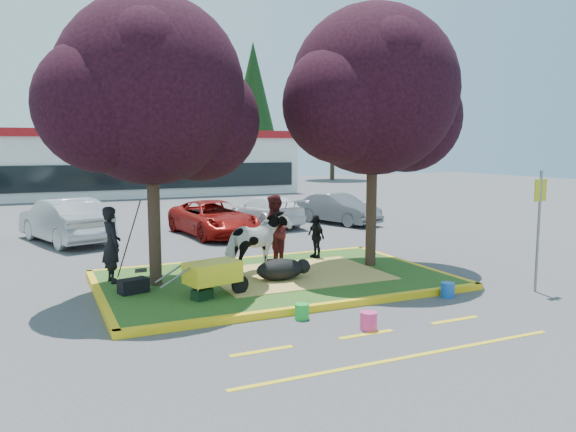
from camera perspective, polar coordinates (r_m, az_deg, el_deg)
name	(u,v)px	position (r m, az deg, el deg)	size (l,w,h in m)	color
ground	(274,283)	(13.87, -1.41, -6.78)	(90.00, 90.00, 0.00)	#424244
median_island	(274,280)	(13.86, -1.41, -6.48)	(8.00, 5.00, 0.15)	#204916
curb_near	(324,307)	(11.60, 3.63, -9.19)	(8.30, 0.16, 0.15)	yellow
curb_far	(239,260)	(16.21, -4.99, -4.50)	(8.30, 0.16, 0.15)	yellow
curb_left	(100,298)	(12.88, -18.54, -7.91)	(0.16, 5.30, 0.15)	yellow
curb_right	(411,265)	(15.86, 12.34, -4.90)	(0.16, 5.30, 0.15)	yellow
straw_bedding	(296,274)	(14.08, 0.85, -5.92)	(4.20, 3.00, 0.01)	#E3C15D
tree_purple_left	(152,99)	(13.06, -13.68, 11.44)	(5.06, 4.20, 6.51)	black
tree_purple_right	(374,98)	(15.06, 8.77, 11.72)	(5.30, 4.40, 6.82)	black
fire_lane_stripe_a	(262,351)	(9.43, -2.68, -13.55)	(1.10, 0.12, 0.01)	yellow
fire_lane_stripe_b	(366,334)	(10.29, 7.95, -11.82)	(1.10, 0.12, 0.01)	yellow
fire_lane_stripe_c	(455,320)	(11.44, 16.59, -10.09)	(1.10, 0.12, 0.01)	yellow
fire_lane_long	(407,357)	(9.36, 11.99, -13.86)	(6.00, 0.10, 0.01)	yellow
retail_building	(146,162)	(41.05, -14.26, 5.38)	(20.40, 8.40, 4.40)	silver
treeline	(114,94)	(50.62, -17.30, 11.78)	(46.58, 7.80, 14.63)	black
cow	(257,243)	(14.14, -3.13, -2.72)	(0.83, 1.82, 1.54)	white
calf	(280,269)	(13.44, -0.79, -5.45)	(1.19, 0.68, 0.52)	black
handler	(112,244)	(13.75, -17.48, -2.78)	(0.65, 0.43, 1.79)	black
visitor_a	(274,230)	(14.99, -1.38, -1.45)	(0.92, 0.72, 1.90)	#4A1517
visitor_b	(316,236)	(16.08, 2.85, -2.06)	(0.73, 0.30, 1.24)	black
wheelbarrow	(213,273)	(12.03, -7.60, -5.72)	(2.01, 0.92, 0.76)	black
gear_bag_dark	(133,286)	(12.76, -15.43, -6.86)	(0.62, 0.34, 0.31)	black
gear_bag_green	(202,294)	(11.95, -8.71, -7.86)	(0.41, 0.26, 0.22)	black
sign_post	(539,217)	(13.93, 24.15, -0.05)	(0.39, 0.07, 2.79)	slate
bucket_green	(302,312)	(11.01, 1.41, -9.68)	(0.28, 0.28, 0.30)	green
bucket_pink	(369,321)	(10.49, 8.19, -10.51)	(0.31, 0.31, 0.33)	#F73686
bucket_blue	(448,290)	(13.03, 15.90, -7.23)	(0.31, 0.31, 0.33)	#1654B5
car_silver	(65,220)	(20.90, -21.75, -0.42)	(1.64, 4.70, 1.55)	#A8ABB0
car_red	(214,218)	(21.15, -7.57, -0.23)	(2.16, 4.69, 1.30)	maroon
car_white	(266,211)	(23.72, -2.22, 0.56)	(1.76, 4.33, 1.26)	white
car_grey	(338,209)	(24.31, 5.14, 0.73)	(1.36, 3.90, 1.29)	#595B60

